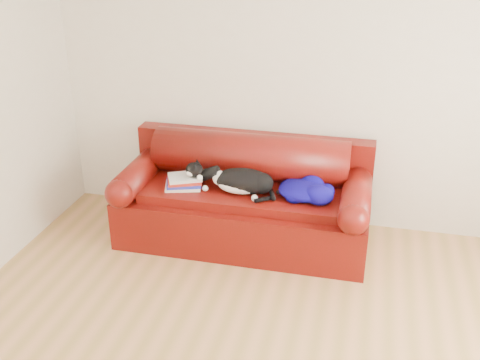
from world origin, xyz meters
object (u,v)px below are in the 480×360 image
(cat, at_px, (242,182))
(blanket, at_px, (305,190))
(sofa_base, at_px, (244,215))
(book_stack, at_px, (184,182))

(cat, distance_m, blanket, 0.52)
(sofa_base, bearing_deg, blanket, -7.14)
(sofa_base, xyz_separation_m, cat, (0.01, -0.10, 0.36))
(blanket, bearing_deg, book_stack, -177.46)
(sofa_base, height_order, cat, cat)
(cat, bearing_deg, blanket, 12.05)
(sofa_base, relative_size, blanket, 4.25)
(book_stack, distance_m, cat, 0.50)
(book_stack, xyz_separation_m, blanket, (1.02, 0.05, 0.02))
(sofa_base, xyz_separation_m, blanket, (0.52, -0.07, 0.33))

